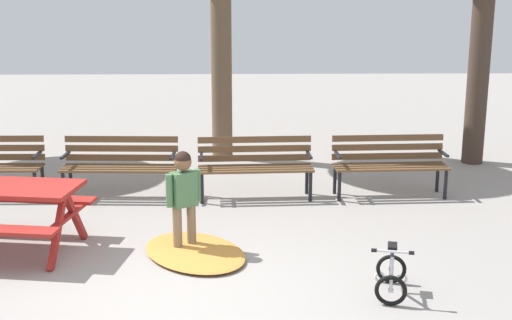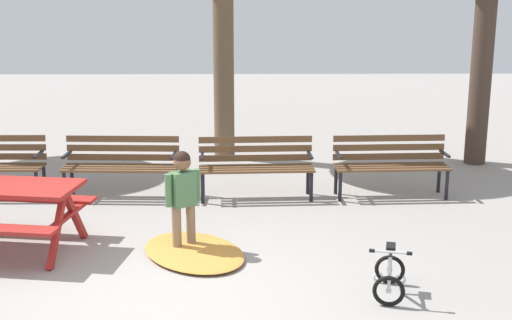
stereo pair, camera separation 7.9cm
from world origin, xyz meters
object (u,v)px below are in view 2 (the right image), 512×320
park_bench_left (122,161)px  park_bench_far_right (390,161)px  park_bench_right (256,162)px  kids_bicycle (389,275)px  child_standing (183,192)px

park_bench_left → park_bench_far_right: bearing=0.1°
park_bench_right → park_bench_far_right: (1.90, 0.07, 0.00)m
park_bench_left → kids_bicycle: (3.13, -3.30, -0.31)m
park_bench_far_right → kids_bicycle: bearing=-101.3°
park_bench_right → kids_bicycle: park_bench_right is taller
park_bench_left → child_standing: 2.36m
park_bench_far_right → child_standing: 3.46m
park_bench_right → child_standing: bearing=-112.3°
kids_bicycle → park_bench_left: bearing=133.5°
park_bench_far_right → kids_bicycle: size_ratio=2.65×
park_bench_left → park_bench_right: 1.89m
park_bench_right → kids_bicycle: bearing=-69.1°
park_bench_left → park_bench_far_right: 3.79m
park_bench_far_right → child_standing: child_standing is taller
park_bench_left → park_bench_right: same height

